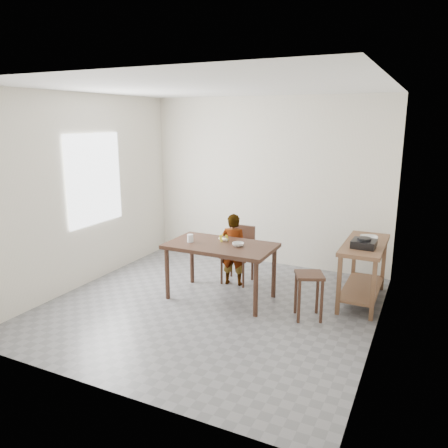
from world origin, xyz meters
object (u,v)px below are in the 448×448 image
at_px(child, 233,249).
at_px(prep_counter, 363,272).
at_px(stool, 308,296).
at_px(dining_table, 221,271).
at_px(dining_chair, 237,255).

bearing_deg(child, prep_counter, 174.89).
bearing_deg(prep_counter, child, -174.54).
bearing_deg(prep_counter, stool, -122.25).
bearing_deg(child, dining_table, 85.78).
xyz_separation_m(dining_chair, stool, (1.26, -0.73, -0.13)).
bearing_deg(dining_chair, dining_table, -86.43).
distance_m(prep_counter, child, 1.79).
bearing_deg(dining_table, dining_chair, 93.70).
bearing_deg(dining_chair, stool, -30.17).
xyz_separation_m(dining_table, prep_counter, (1.72, 0.70, 0.03)).
xyz_separation_m(prep_counter, dining_chair, (-1.76, -0.07, 0.01)).
xyz_separation_m(dining_table, child, (-0.06, 0.53, 0.15)).
relative_size(dining_table, prep_counter, 1.17).
distance_m(prep_counter, dining_chair, 1.76).
distance_m(child, dining_chair, 0.15).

